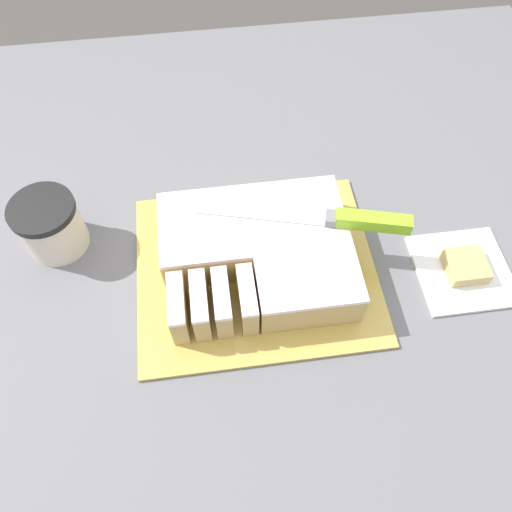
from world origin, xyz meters
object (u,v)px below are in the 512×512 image
(cake_board, at_px, (256,269))
(coffee_cup, at_px, (50,225))
(knife, at_px, (349,220))
(cake, at_px, (259,253))
(brownie, at_px, (466,266))

(cake_board, xyz_separation_m, coffee_cup, (-0.31, 0.09, 0.04))
(cake_board, relative_size, coffee_cup, 3.70)
(knife, height_order, coffee_cup, knife)
(cake, relative_size, knife, 0.89)
(brownie, bearing_deg, knife, 160.52)
(coffee_cup, height_order, brownie, coffee_cup)
(cake, bearing_deg, knife, 5.34)
(coffee_cup, bearing_deg, cake, -15.75)
(cake, xyz_separation_m, knife, (0.13, 0.01, 0.04))
(cake_board, distance_m, brownie, 0.32)
(cake, xyz_separation_m, brownie, (0.31, -0.05, -0.02))
(knife, distance_m, brownie, 0.20)
(cake, height_order, brownie, cake)
(coffee_cup, bearing_deg, brownie, -12.50)
(cake_board, relative_size, knife, 1.17)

